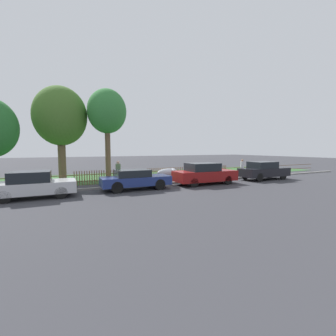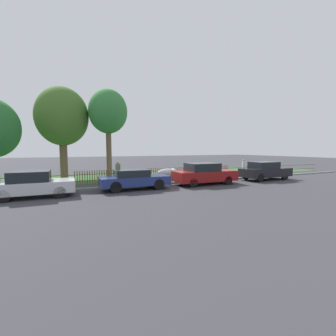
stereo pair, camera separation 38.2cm
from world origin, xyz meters
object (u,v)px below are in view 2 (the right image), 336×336
at_px(covered_motorcycle, 169,173).
at_px(pedestrian_near_fence, 118,171).
at_px(parked_car_silver_hatchback, 34,184).
at_px(tree_mid_park, 108,112).
at_px(pedestrian_by_lamp, 244,167).
at_px(parked_car_black_saloon, 134,179).
at_px(parked_car_red_compact, 265,171).
at_px(tree_behind_motorcycle, 62,117).
at_px(parked_car_navy_estate, 204,174).

relative_size(covered_motorcycle, pedestrian_near_fence, 1.17).
xyz_separation_m(parked_car_silver_hatchback, covered_motorcycle, (8.95, 2.56, -0.08)).
bearing_deg(tree_mid_park, pedestrian_by_lamp, -17.42).
bearing_deg(parked_car_silver_hatchback, parked_car_black_saloon, 1.08).
height_order(parked_car_black_saloon, tree_mid_park, tree_mid_park).
height_order(parked_car_red_compact, tree_mid_park, tree_mid_park).
xyz_separation_m(parked_car_black_saloon, tree_behind_motorcycle, (-4.04, 7.52, 4.54)).
relative_size(parked_car_red_compact, covered_motorcycle, 2.17).
bearing_deg(parked_car_black_saloon, covered_motorcycle, 36.17).
distance_m(parked_car_silver_hatchback, pedestrian_near_fence, 5.39).
relative_size(parked_car_silver_hatchback, pedestrian_near_fence, 2.27).
distance_m(parked_car_black_saloon, pedestrian_near_fence, 2.26).
bearing_deg(parked_car_red_compact, tree_mid_park, 150.28).
relative_size(tree_mid_park, pedestrian_by_lamp, 4.87).
bearing_deg(pedestrian_by_lamp, parked_car_silver_hatchback, 96.96).
height_order(parked_car_black_saloon, tree_behind_motorcycle, tree_behind_motorcycle).
bearing_deg(pedestrian_by_lamp, tree_mid_park, 70.47).
xyz_separation_m(parked_car_navy_estate, tree_behind_motorcycle, (-9.19, 7.61, 4.44)).
height_order(parked_car_black_saloon, pedestrian_near_fence, pedestrian_near_fence).
height_order(tree_behind_motorcycle, pedestrian_near_fence, tree_behind_motorcycle).
bearing_deg(covered_motorcycle, parked_car_silver_hatchback, -161.20).
height_order(parked_car_silver_hatchback, parked_car_black_saloon, parked_car_silver_hatchback).
bearing_deg(parked_car_red_compact, pedestrian_near_fence, 168.30).
bearing_deg(parked_car_silver_hatchback, pedestrian_near_fence, 24.96).
bearing_deg(parked_car_navy_estate, tree_mid_park, 132.69).
height_order(parked_car_navy_estate, tree_behind_motorcycle, tree_behind_motorcycle).
bearing_deg(parked_car_black_saloon, pedestrian_by_lamp, 13.77).
distance_m(parked_car_silver_hatchback, pedestrian_by_lamp, 16.97).
xyz_separation_m(parked_car_silver_hatchback, tree_behind_motorcycle, (1.40, 7.58, 4.50)).
bearing_deg(tree_mid_park, covered_motorcycle, -43.85).
relative_size(parked_car_navy_estate, pedestrian_by_lamp, 2.93).
distance_m(parked_car_silver_hatchback, parked_car_navy_estate, 10.58).
bearing_deg(covered_motorcycle, pedestrian_near_fence, -172.58).
bearing_deg(tree_behind_motorcycle, tree_mid_park, -18.65).
distance_m(parked_car_black_saloon, tree_mid_park, 8.05).
relative_size(parked_car_silver_hatchback, parked_car_navy_estate, 0.85).
xyz_separation_m(parked_car_red_compact, pedestrian_by_lamp, (0.34, 2.81, 0.12)).
relative_size(parked_car_red_compact, tree_behind_motorcycle, 0.56).
xyz_separation_m(covered_motorcycle, pedestrian_by_lamp, (7.81, 0.11, 0.26)).
bearing_deg(parked_car_silver_hatchback, parked_car_red_compact, -0.06).
bearing_deg(parked_car_black_saloon, parked_car_red_compact, -0.25).
relative_size(parked_car_black_saloon, pedestrian_by_lamp, 2.76).
distance_m(tree_mid_park, pedestrian_by_lamp, 13.22).
height_order(parked_car_black_saloon, parked_car_navy_estate, parked_car_navy_estate).
height_order(parked_car_black_saloon, covered_motorcycle, parked_car_black_saloon).
distance_m(parked_car_red_compact, tree_mid_park, 14.02).
bearing_deg(pedestrian_by_lamp, parked_car_black_saloon, 100.88).
xyz_separation_m(parked_car_navy_estate, covered_motorcycle, (-1.63, 2.59, -0.15)).
relative_size(parked_car_navy_estate, covered_motorcycle, 2.28).
bearing_deg(pedestrian_by_lamp, tree_behind_motorcycle, 70.18).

